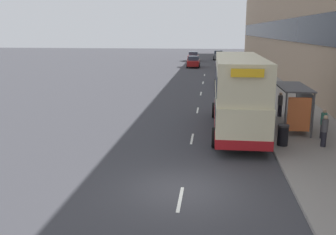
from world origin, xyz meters
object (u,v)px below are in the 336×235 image
object	(u,v)px
bus_shelter	(296,100)
pedestrian_at_shelter	(303,112)
litter_bin	(283,135)
double_decker_bus_near	(238,93)
car_2	(218,55)
car_1	(193,57)
pedestrian_1	(323,124)
pedestrian_3	(280,104)
car_3	(224,78)
car_0	(193,62)
pedestrian_2	(324,131)

from	to	relation	value
bus_shelter	pedestrian_at_shelter	size ratio (longest dim) A/B	2.42
bus_shelter	litter_bin	world-z (taller)	bus_shelter
litter_bin	bus_shelter	bearing A→B (deg)	68.98
double_decker_bus_near	litter_bin	size ratio (longest dim) A/B	9.78
car_2	car_1	bearing A→B (deg)	-139.64
car_1	litter_bin	bearing A→B (deg)	97.65
pedestrian_at_shelter	car_1	bearing A→B (deg)	100.26
car_1	pedestrian_1	distance (m)	53.12
car_1	pedestrian_at_shelter	distance (m)	50.69
pedestrian_1	pedestrian_3	world-z (taller)	pedestrian_3
car_3	car_0	bearing A→B (deg)	101.84
double_decker_bus_near	pedestrian_2	bearing A→B (deg)	-35.52
car_0	pedestrian_2	distance (m)	42.31
car_2	pedestrian_3	size ratio (longest dim) A/B	2.56
car_2	pedestrian_1	distance (m)	56.52
pedestrian_at_shelter	pedestrian_2	size ratio (longest dim) A/B	1.10
pedestrian_1	car_2	bearing A→B (deg)	94.83
car_2	double_decker_bus_near	bearing A→B (deg)	-89.62
car_2	pedestrian_at_shelter	xyz separation A→B (m)	(4.24, -53.95, 0.12)
double_decker_bus_near	car_0	xyz separation A→B (m)	(-4.47, 38.57, -1.41)
car_0	car_3	size ratio (longest dim) A/B	1.12
bus_shelter	car_1	bearing A→B (deg)	99.48
pedestrian_at_shelter	litter_bin	world-z (taller)	pedestrian_at_shelter
bus_shelter	pedestrian_2	bearing A→B (deg)	-76.83
bus_shelter	pedestrian_1	xyz separation A→B (m)	(1.10, -1.65, -0.93)
car_1	pedestrian_2	xyz separation A→B (m)	(9.18, -53.75, 0.07)
bus_shelter	car_3	distance (m)	18.36
pedestrian_2	pedestrian_3	size ratio (longest dim) A/B	0.97
car_1	pedestrian_2	bearing A→B (deg)	99.70
car_0	car_1	size ratio (longest dim) A/B	0.98
car_0	pedestrian_2	bearing A→B (deg)	101.60
car_2	pedestrian_at_shelter	size ratio (longest dim) A/B	2.41
car_3	pedestrian_2	xyz separation A→B (m)	(4.25, -21.14, 0.05)
car_3	double_decker_bus_near	bearing A→B (deg)	-89.32
car_0	pedestrian_at_shelter	world-z (taller)	pedestrian_at_shelter
bus_shelter	pedestrian_2	size ratio (longest dim) A/B	2.66
pedestrian_at_shelter	pedestrian_1	xyz separation A→B (m)	(0.52, -2.37, -0.08)
pedestrian_3	litter_bin	xyz separation A→B (m)	(-0.95, -6.58, -0.30)
car_0	pedestrian_3	size ratio (longest dim) A/B	2.62
litter_bin	double_decker_bus_near	bearing A→B (deg)	125.47
pedestrian_2	pedestrian_3	distance (m)	6.62
pedestrian_2	pedestrian_3	bearing A→B (deg)	98.72
pedestrian_3	car_0	bearing A→B (deg)	102.13
pedestrian_3	pedestrian_at_shelter	bearing A→B (deg)	-72.47
bus_shelter	car_0	xyz separation A→B (m)	(-7.77, 38.30, -1.00)
litter_bin	pedestrian_3	bearing A→B (deg)	81.75
car_3	pedestrian_at_shelter	distance (m)	17.76
pedestrian_2	car_2	bearing A→B (deg)	94.35
pedestrian_2	pedestrian_1	bearing A→B (deg)	76.31
car_2	pedestrian_2	bearing A→B (deg)	-85.65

